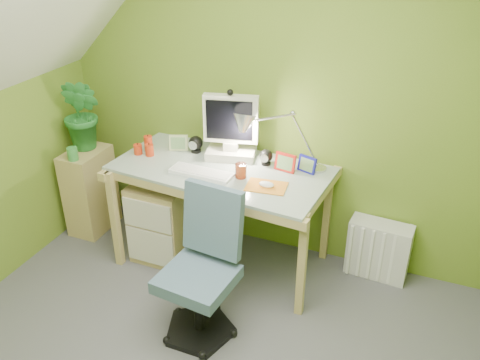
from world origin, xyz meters
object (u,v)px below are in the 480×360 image
at_px(desk, 222,216).
at_px(monitor, 231,120).
at_px(side_ledge, 90,190).
at_px(radiator, 378,249).
at_px(potted_plant, 83,114).
at_px(task_chair, 197,279).
at_px(desk_lamp, 294,126).

xyz_separation_m(desk, monitor, (-0.00, 0.18, 0.67)).
xyz_separation_m(side_ledge, radiator, (2.26, 0.26, -0.13)).
bearing_deg(radiator, potted_plant, -170.87).
bearing_deg(potted_plant, radiator, 5.28).
height_order(side_ledge, radiator, side_ledge).
distance_m(desk, side_ledge, 1.17).
bearing_deg(task_chair, side_ledge, 156.46).
distance_m(monitor, task_chair, 1.13).
xyz_separation_m(desk_lamp, side_ledge, (-1.61, -0.17, -0.74)).
distance_m(potted_plant, task_chair, 1.65).
distance_m(desk, monitor, 0.70).
bearing_deg(desk_lamp, potted_plant, -176.02).
bearing_deg(desk_lamp, task_chair, -107.48).
relative_size(desk, monitor, 2.61).
height_order(potted_plant, radiator, potted_plant).
relative_size(desk, desk_lamp, 2.41).
height_order(desk, potted_plant, potted_plant).
xyz_separation_m(monitor, desk_lamp, (0.45, 0.00, 0.02)).
distance_m(desk, radiator, 1.14).
relative_size(desk, radiator, 3.43).
bearing_deg(desk, task_chair, -72.45).
distance_m(desk, desk_lamp, 0.85).
height_order(monitor, radiator, monitor).
relative_size(side_ledge, task_chair, 0.81).
bearing_deg(potted_plant, side_ledge, -90.00).
height_order(monitor, task_chair, monitor).
bearing_deg(radiator, monitor, -171.44).
xyz_separation_m(desk_lamp, radiator, (0.64, 0.09, -0.88)).
relative_size(side_ledge, radiator, 1.62).
relative_size(desk, task_chair, 1.72).
bearing_deg(radiator, side_ledge, -169.61).
xyz_separation_m(desk, side_ledge, (-1.16, 0.01, -0.05)).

